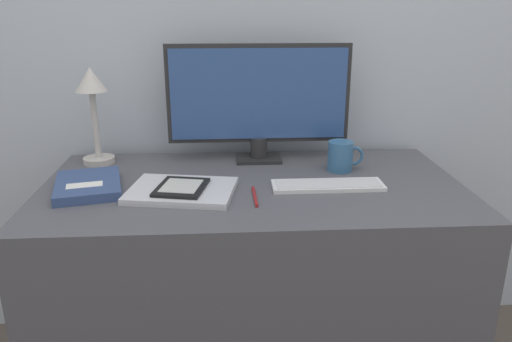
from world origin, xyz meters
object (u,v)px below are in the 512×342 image
at_px(monitor, 259,99).
at_px(coffee_mug, 341,156).
at_px(keyboard, 328,185).
at_px(notebook, 88,185).
at_px(laptop, 182,191).
at_px(pen, 256,196).
at_px(desk_lamp, 93,99).
at_px(ereader, 181,187).

xyz_separation_m(monitor, coffee_mug, (0.26, -0.13, -0.16)).
bearing_deg(keyboard, notebook, 178.02).
bearing_deg(monitor, notebook, -153.67).
bearing_deg(laptop, monitor, 51.57).
height_order(coffee_mug, pen, coffee_mug).
bearing_deg(keyboard, coffee_mug, 64.71).
distance_m(notebook, pen, 0.50).
height_order(monitor, notebook, monitor).
bearing_deg(laptop, keyboard, 3.22).
bearing_deg(monitor, keyboard, -56.30).
relative_size(monitor, pen, 4.40).
height_order(laptop, coffee_mug, coffee_mug).
bearing_deg(laptop, notebook, 170.02).
height_order(notebook, pen, notebook).
bearing_deg(notebook, pen, -11.00).
bearing_deg(desk_lamp, keyboard, -21.11).
xyz_separation_m(laptop, coffee_mug, (0.50, 0.18, 0.04)).
height_order(keyboard, notebook, notebook).
bearing_deg(keyboard, pen, -162.14).
distance_m(monitor, pen, 0.41).
distance_m(ereader, coffee_mug, 0.53).
xyz_separation_m(laptop, notebook, (-0.28, 0.05, 0.00)).
bearing_deg(desk_lamp, pen, -34.43).
distance_m(ereader, pen, 0.21).
height_order(monitor, pen, monitor).
relative_size(notebook, pen, 1.97).
bearing_deg(monitor, coffee_mug, -26.29).
relative_size(ereader, desk_lamp, 0.56).
height_order(keyboard, laptop, laptop).
distance_m(monitor, desk_lamp, 0.55).
bearing_deg(desk_lamp, monitor, -0.26).
bearing_deg(ereader, pen, -9.94).
distance_m(keyboard, ereader, 0.43).
distance_m(laptop, coffee_mug, 0.53).
height_order(notebook, coffee_mug, coffee_mug).
height_order(monitor, coffee_mug, monitor).
relative_size(ereader, coffee_mug, 1.54).
distance_m(keyboard, pen, 0.23).
relative_size(coffee_mug, pen, 0.84).
relative_size(desk_lamp, notebook, 1.17).
height_order(laptop, desk_lamp, desk_lamp).
xyz_separation_m(ereader, notebook, (-0.28, 0.06, -0.01)).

